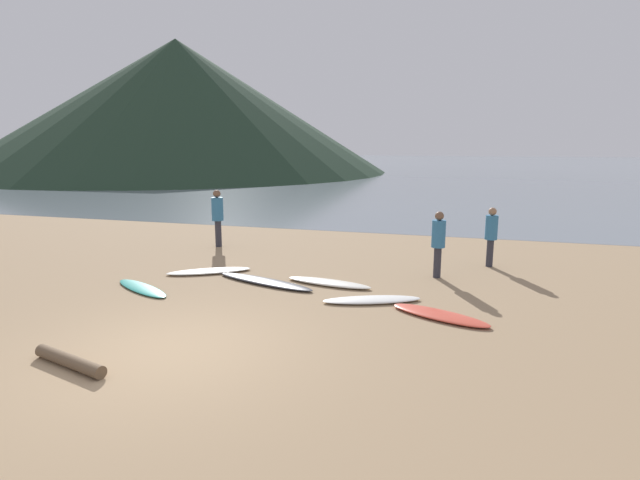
# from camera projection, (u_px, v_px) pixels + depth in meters

# --- Properties ---
(ground_plane) EXTENTS (120.00, 120.00, 0.20)m
(ground_plane) POSITION_uv_depth(u_px,v_px,m) (333.00, 240.00, 17.29)
(ground_plane) COLOR #997C5B
(ground_plane) RESTS_ON ground
(ocean_water) EXTENTS (140.00, 100.00, 0.01)m
(ocean_water) POSITION_uv_depth(u_px,v_px,m) (432.00, 166.00, 65.41)
(ocean_water) COLOR slate
(ocean_water) RESTS_ON ground
(headland_hill) EXTENTS (43.69, 43.69, 13.61)m
(headland_hill) POSITION_uv_depth(u_px,v_px,m) (179.00, 107.00, 53.23)
(headland_hill) COLOR #1E3323
(headland_hill) RESTS_ON ground
(surfboard_0) EXTENTS (1.95, 1.35, 0.07)m
(surfboard_0) POSITION_uv_depth(u_px,v_px,m) (142.00, 288.00, 11.11)
(surfboard_0) COLOR teal
(surfboard_0) RESTS_ON ground
(surfboard_1) EXTENTS (2.04, 1.55, 0.09)m
(surfboard_1) POSITION_uv_depth(u_px,v_px,m) (209.00, 271.00, 12.53)
(surfboard_1) COLOR silver
(surfboard_1) RESTS_ON ground
(surfboard_2) EXTENTS (2.71, 1.29, 0.09)m
(surfboard_2) POSITION_uv_depth(u_px,v_px,m) (265.00, 281.00, 11.59)
(surfboard_2) COLOR #333338
(surfboard_2) RESTS_ON ground
(surfboard_3) EXTENTS (2.11, 0.83, 0.10)m
(surfboard_3) POSITION_uv_depth(u_px,v_px,m) (329.00, 283.00, 11.49)
(surfboard_3) COLOR silver
(surfboard_3) RESTS_ON ground
(surfboard_4) EXTENTS (2.06, 1.23, 0.09)m
(surfboard_4) POSITION_uv_depth(u_px,v_px,m) (372.00, 300.00, 10.26)
(surfboard_4) COLOR white
(surfboard_4) RESTS_ON ground
(surfboard_5) EXTENTS (2.01, 1.30, 0.09)m
(surfboard_5) POSITION_uv_depth(u_px,v_px,m) (440.00, 315.00, 9.35)
(surfboard_5) COLOR #D84C38
(surfboard_5) RESTS_ON ground
(person_0) EXTENTS (0.31, 0.31, 1.55)m
(person_0) POSITION_uv_depth(u_px,v_px,m) (491.00, 232.00, 12.99)
(person_0) COLOR #2D2D38
(person_0) RESTS_ON ground
(person_1) EXTENTS (0.32, 0.32, 1.60)m
(person_1) POSITION_uv_depth(u_px,v_px,m) (438.00, 239.00, 11.93)
(person_1) COLOR #2D2D38
(person_1) RESTS_ON ground
(person_2) EXTENTS (0.36, 0.36, 1.76)m
(person_2) POSITION_uv_depth(u_px,v_px,m) (218.00, 213.00, 15.47)
(person_2) COLOR #2D2D38
(person_2) RESTS_ON ground
(driftwood_log) EXTENTS (1.46, 0.58, 0.19)m
(driftwood_log) POSITION_uv_depth(u_px,v_px,m) (70.00, 361.00, 7.28)
(driftwood_log) COLOR brown
(driftwood_log) RESTS_ON ground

